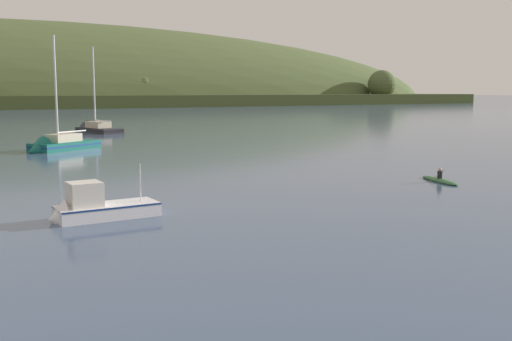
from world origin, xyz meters
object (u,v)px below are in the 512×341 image
(fishing_boat_moored, at_px, (96,211))
(canoe_with_paddler, at_px, (440,180))
(sailboat_near_mooring, at_px, (95,130))
(sailboat_far_left, at_px, (58,147))

(fishing_boat_moored, height_order, canoe_with_paddler, fishing_boat_moored)
(sailboat_near_mooring, relative_size, fishing_boat_moored, 2.66)
(sailboat_near_mooring, distance_m, sailboat_far_left, 26.33)
(sailboat_near_mooring, xyz_separation_m, fishing_boat_moored, (-19.24, -56.63, 0.08))
(sailboat_far_left, relative_size, canoe_with_paddler, 3.02)
(fishing_boat_moored, bearing_deg, sailboat_far_left, -100.50)
(sailboat_near_mooring, xyz_separation_m, sailboat_far_left, (-11.76, -23.56, 0.03))
(fishing_boat_moored, bearing_deg, canoe_with_paddler, 178.97)
(sailboat_near_mooring, bearing_deg, fishing_boat_moored, 150.06)
(sailboat_near_mooring, relative_size, canoe_with_paddler, 3.26)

